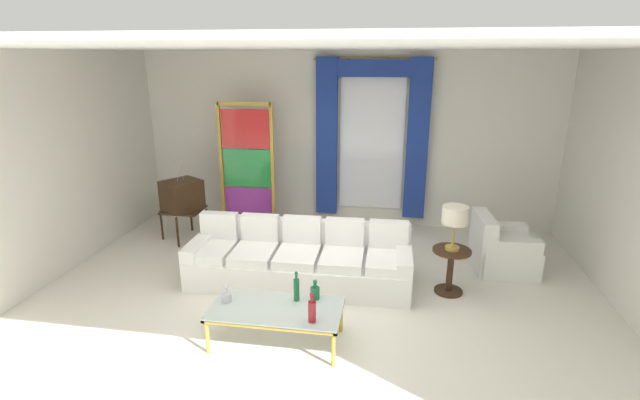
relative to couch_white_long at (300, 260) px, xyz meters
The scene contains 18 objects.
ground_plane 0.69m from the couch_white_long, 60.91° to the right, with size 16.00×16.00×0.00m, color silver.
wall_rear 2.80m from the couch_white_long, 83.18° to the left, with size 8.00×0.12×3.00m, color white.
wall_left 3.57m from the couch_white_long, behind, with size 0.12×7.00×3.00m, color white.
wall_right 4.14m from the couch_white_long, ahead, with size 0.12×7.00×3.00m, color white.
ceiling_slab 2.74m from the couch_white_long, 40.68° to the left, with size 8.00×7.60×0.04m, color white.
curtained_window 2.86m from the couch_white_long, 71.88° to the left, with size 2.00×0.17×2.70m.
couch_white_long is the anchor object (origin of this frame).
coffee_table 1.41m from the couch_white_long, 88.32° to the right, with size 1.38×0.69×0.41m.
bottle_blue_decanter 1.47m from the couch_white_long, 110.40° to the right, with size 0.10×0.10×0.20m.
bottle_crystal_tall 1.69m from the couch_white_long, 74.05° to the right, with size 0.08×0.08×0.32m.
bottle_amber_squat 1.27m from the couch_white_long, 79.77° to the right, with size 0.06×0.06×0.34m.
bottle_ruby_flask 1.25m from the couch_white_long, 70.52° to the right, with size 0.10×0.10×0.23m.
vintage_tv 2.54m from the couch_white_long, 151.65° to the left, with size 0.74×0.77×1.35m.
armchair_white 2.84m from the couch_white_long, 17.03° to the left, with size 0.87×0.87×0.80m.
stained_glass_divider 2.30m from the couch_white_long, 125.73° to the left, with size 0.95×0.05×2.20m.
peacock_figurine 1.59m from the couch_white_long, 121.78° to the left, with size 0.44×0.60×0.50m.
round_side_table 1.95m from the couch_white_long, ahead, with size 0.48×0.48×0.59m.
table_lamp_brass 2.08m from the couch_white_long, ahead, with size 0.32×0.32×0.57m.
Camera 1 is at (0.90, -5.05, 2.94)m, focal length 26.21 mm.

